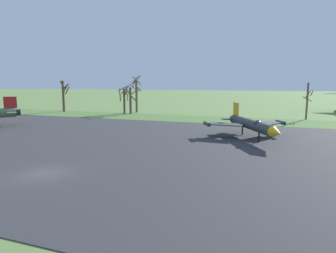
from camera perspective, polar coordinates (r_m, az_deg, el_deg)
ground_plane at (r=26.84m, az=-23.14°, el=-8.58°), size 600.00×600.00×0.00m
asphalt_apron at (r=37.26m, az=-9.17°, el=-3.31°), size 109.43×44.16×0.05m
grass_verge_strip at (r=62.97m, az=3.28°, el=1.57°), size 169.43×12.00×0.06m
jet_fighter_front_right at (r=41.16m, az=15.96°, el=0.42°), size 11.33×13.60×4.63m
bare_tree_far_left at (r=82.69m, az=-19.71°, el=5.90°), size 2.56×2.34×8.27m
bare_tree_left_of_center at (r=73.25m, az=-8.62°, el=5.30°), size 3.04×3.41×7.04m
bare_tree_center at (r=76.98m, az=-6.18°, el=6.43°), size 2.92×2.92×9.69m
bare_tree_right_of_center at (r=72.30m, az=-7.31°, el=5.46°), size 3.56×3.93×7.43m
bare_tree_far_right at (r=67.64m, az=25.62°, el=4.61°), size 2.12×2.13×7.69m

